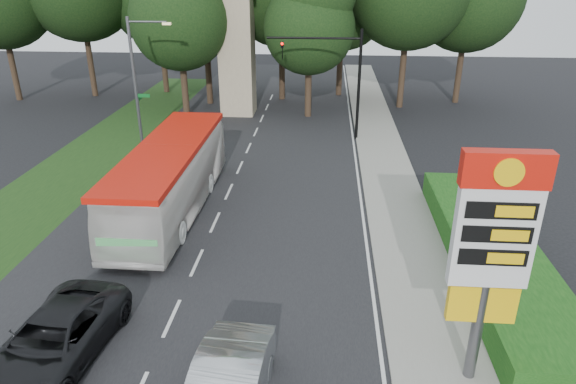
# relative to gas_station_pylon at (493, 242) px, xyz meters

# --- Properties ---
(road_surface) EXTENTS (14.00, 80.00, 0.02)m
(road_surface) POSITION_rel_gas_station_pylon_xyz_m (-9.20, 10.01, -4.44)
(road_surface) COLOR black
(road_surface) RESTS_ON ground
(sidewalk_right) EXTENTS (3.00, 80.00, 0.12)m
(sidewalk_right) POSITION_rel_gas_station_pylon_xyz_m (-0.70, 10.01, -4.39)
(sidewalk_right) COLOR gray
(sidewalk_right) RESTS_ON ground
(grass_verge_left) EXTENTS (5.00, 50.00, 0.02)m
(grass_verge_left) POSITION_rel_gas_station_pylon_xyz_m (-18.70, 16.01, -4.44)
(grass_verge_left) COLOR #193814
(grass_verge_left) RESTS_ON ground
(hedge) EXTENTS (3.00, 14.00, 1.20)m
(hedge) POSITION_rel_gas_station_pylon_xyz_m (2.30, 6.01, -3.85)
(hedge) COLOR #134512
(hedge) RESTS_ON ground
(gas_station_pylon) EXTENTS (2.10, 0.45, 6.85)m
(gas_station_pylon) POSITION_rel_gas_station_pylon_xyz_m (0.00, 0.00, 0.00)
(gas_station_pylon) COLOR #59595E
(gas_station_pylon) RESTS_ON ground
(traffic_signal_mast) EXTENTS (6.10, 0.35, 7.20)m
(traffic_signal_mast) POSITION_rel_gas_station_pylon_xyz_m (-3.52, 22.00, 0.22)
(traffic_signal_mast) COLOR black
(traffic_signal_mast) RESTS_ON ground
(streetlight_signs) EXTENTS (2.75, 0.98, 8.00)m
(streetlight_signs) POSITION_rel_gas_station_pylon_xyz_m (-16.19, 20.01, -0.01)
(streetlight_signs) COLOR #59595E
(streetlight_signs) RESTS_ON ground
(monument) EXTENTS (3.00, 3.00, 10.05)m
(monument) POSITION_rel_gas_station_pylon_xyz_m (-11.20, 28.01, 0.66)
(monument) COLOR tan
(monument) RESTS_ON ground
(tree_monument_right) EXTENTS (6.72, 6.72, 13.20)m
(tree_monument_right) POSITION_rel_gas_station_pylon_xyz_m (-5.70, 27.51, 3.56)
(tree_monument_right) COLOR #2D2116
(tree_monument_right) RESTS_ON ground
(transit_bus) EXTENTS (2.84, 11.75, 3.27)m
(transit_bus) POSITION_rel_gas_station_pylon_xyz_m (-11.44, 10.12, -2.81)
(transit_bus) COLOR white
(transit_bus) RESTS_ON ground
(suv_charcoal) EXTENTS (3.05, 5.74, 1.53)m
(suv_charcoal) POSITION_rel_gas_station_pylon_xyz_m (-12.00, -0.20, -3.68)
(suv_charcoal) COLOR black
(suv_charcoal) RESTS_ON ground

